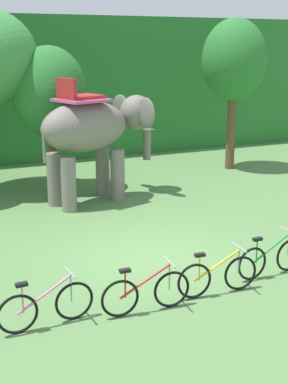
{
  "coord_description": "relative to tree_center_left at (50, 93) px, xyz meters",
  "views": [
    {
      "loc": [
        -4.59,
        -9.88,
        4.66
      ],
      "look_at": [
        0.19,
        1.0,
        1.3
      ],
      "focal_mm": 48.58,
      "sensor_mm": 36.0,
      "label": 1
    }
  ],
  "objects": [
    {
      "name": "tree_center_left",
      "position": [
        0.0,
        0.0,
        0.0
      ],
      "size": [
        2.4,
        2.4,
        4.68
      ],
      "color": "brown",
      "rests_on": "ground"
    },
    {
      "name": "bike_yellow",
      "position": [
        0.97,
        -8.87,
        -2.81
      ],
      "size": [
        1.71,
        0.52,
        0.92
      ],
      "color": "black",
      "rests_on": "ground"
    },
    {
      "name": "elephant",
      "position": [
        0.86,
        -1.86,
        -1.0
      ],
      "size": [
        4.24,
        2.67,
        3.78
      ],
      "color": "slate",
      "rests_on": "ground"
    },
    {
      "name": "bike_green",
      "position": [
        2.45,
        -8.58,
        -2.81
      ],
      "size": [
        1.71,
        0.52,
        0.92
      ],
      "color": "black",
      "rests_on": "ground"
    },
    {
      "name": "foliage_hedge",
      "position": [
        0.56,
        7.15,
        -0.28
      ],
      "size": [
        36.0,
        6.0,
        5.84
      ],
      "primitive_type": "cube",
      "color": "#28702D",
      "rests_on": "ground"
    },
    {
      "name": "ground_plane",
      "position": [
        0.56,
        -6.83,
        -3.2
      ],
      "size": [
        80.0,
        80.0,
        0.0
      ],
      "primitive_type": "plane",
      "color": "#567F47"
    },
    {
      "name": "tree_left",
      "position": [
        7.07,
        0.18,
        0.89
      ],
      "size": [
        2.42,
        2.42,
        5.66
      ],
      "color": "brown",
      "rests_on": "ground"
    },
    {
      "name": "bike_red",
      "position": [
        -0.58,
        -8.96,
        -2.81
      ],
      "size": [
        1.71,
        0.52,
        0.92
      ],
      "color": "black",
      "rests_on": "ground"
    },
    {
      "name": "bike_pink",
      "position": [
        -2.34,
        -8.73,
        -2.81
      ],
      "size": [
        1.71,
        0.52,
        0.92
      ],
      "color": "black",
      "rests_on": "ground"
    }
  ]
}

